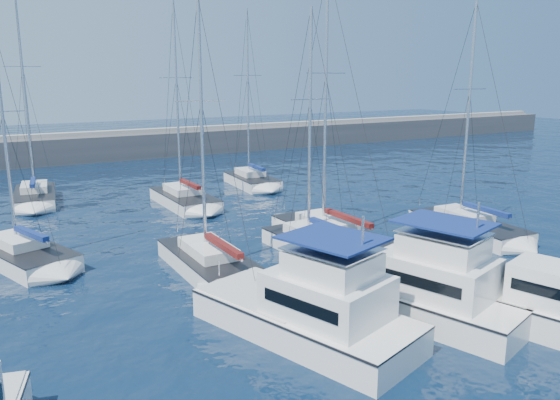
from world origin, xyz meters
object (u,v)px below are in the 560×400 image
sailboat_mid_b (212,265)px  sailboat_back_b (184,199)px  motor_yacht_port_inner (313,311)px  motor_yacht_stbd_outer (534,306)px  sailboat_mid_a (23,255)px  sailboat_mid_d (332,235)px  sailboat_back_a (35,196)px  sailboat_back_c (252,180)px  motor_yacht_stbd_inner (419,289)px  sailboat_mid_e (468,227)px  sailboat_mid_c (315,245)px

sailboat_mid_b → sailboat_back_b: size_ratio=0.89×
motor_yacht_port_inner → sailboat_back_b: (3.52, 23.80, -0.60)m
motor_yacht_stbd_outer → sailboat_mid_a: bearing=116.0°
sailboat_mid_a → sailboat_mid_d: (16.72, -5.30, 0.01)m
sailboat_back_a → sailboat_back_c: 18.46m
motor_yacht_stbd_inner → sailboat_back_a: sailboat_back_a is taller
motor_yacht_port_inner → motor_yacht_stbd_outer: 9.05m
motor_yacht_port_inner → sailboat_back_c: 30.43m
sailboat_mid_e → sailboat_back_b: bearing=131.4°
motor_yacht_stbd_inner → sailboat_mid_a: size_ratio=0.79×
sailboat_back_a → sailboat_mid_a: bearing=-90.6°
sailboat_back_a → motor_yacht_stbd_outer: bearing=-58.8°
motor_yacht_stbd_outer → sailboat_back_b: bearing=83.4°
sailboat_mid_d → sailboat_mid_e: 9.18m
sailboat_mid_a → sailboat_back_a: 15.63m
motor_yacht_stbd_outer → sailboat_mid_e: sailboat_mid_e is taller
sailboat_mid_b → sailboat_mid_a: bearing=141.6°
sailboat_mid_c → sailboat_mid_d: (1.96, 1.17, -0.00)m
motor_yacht_port_inner → motor_yacht_stbd_outer: motor_yacht_port_inner is taller
motor_yacht_port_inner → sailboat_back_a: 31.28m
motor_yacht_port_inner → sailboat_mid_b: 8.54m
motor_yacht_stbd_inner → sailboat_mid_a: bearing=115.0°
motor_yacht_stbd_inner → sailboat_back_a: (-11.76, 31.01, -0.57)m
motor_yacht_stbd_outer → sailboat_back_c: sailboat_back_c is taller
sailboat_mid_c → sailboat_back_b: 15.35m
sailboat_mid_e → motor_yacht_stbd_inner: bearing=-143.4°
sailboat_mid_d → motor_yacht_stbd_inner: bearing=-105.4°
sailboat_back_c → motor_yacht_port_inner: bearing=-108.2°
motor_yacht_stbd_outer → motor_yacht_port_inner: bearing=139.4°
sailboat_mid_c → sailboat_back_c: size_ratio=0.86×
sailboat_back_b → motor_yacht_stbd_outer: bearing=-81.1°
motor_yacht_stbd_outer → sailboat_mid_d: (-0.43, 13.52, -0.42)m
motor_yacht_stbd_inner → sailboat_mid_d: 10.61m
motor_yacht_port_inner → sailboat_mid_e: size_ratio=0.67×
sailboat_back_a → sailboat_back_b: sailboat_back_a is taller
motor_yacht_port_inner → sailboat_mid_b: bearing=76.6°
sailboat_mid_b → sailboat_back_b: sailboat_back_b is taller
sailboat_mid_b → sailboat_mid_c: 6.47m
motor_yacht_stbd_inner → sailboat_mid_d: sailboat_mid_d is taller
sailboat_mid_b → sailboat_back_b: 15.85m
sailboat_mid_c → sailboat_mid_d: sailboat_mid_d is taller
motor_yacht_stbd_inner → sailboat_back_b: 24.31m
motor_yacht_stbd_outer → sailboat_mid_c: sailboat_mid_c is taller
motor_yacht_port_inner → sailboat_back_c: (11.67, 28.09, -0.58)m
motor_yacht_port_inner → sailboat_mid_c: 10.44m
sailboat_back_b → sailboat_back_c: size_ratio=0.98×
sailboat_back_c → sailboat_back_a: bearing=176.7°
sailboat_mid_b → sailboat_mid_e: size_ratio=0.95×
sailboat_mid_a → sailboat_back_a: bearing=62.5°
motor_yacht_port_inner → sailboat_back_a: bearing=84.7°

